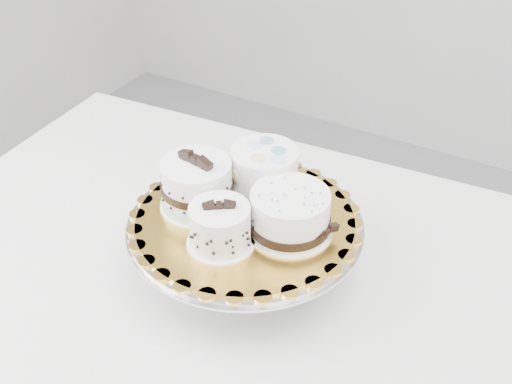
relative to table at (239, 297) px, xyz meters
The scene contains 7 objects.
table is the anchor object (origin of this frame).
cake_stand 0.15m from the table, 21.51° to the right, with size 0.37×0.37×0.10m.
cake_board 0.18m from the table, 21.51° to the right, with size 0.34×0.34×0.00m, color gold.
cake_swirl 0.23m from the table, 77.24° to the right, with size 0.12×0.12×0.08m.
cake_banded 0.23m from the table, 166.30° to the right, with size 0.13×0.13×0.10m.
cake_dots 0.24m from the table, 82.06° to the left, with size 0.13×0.13×0.08m.
cake_ribbon 0.24m from the table, ahead, with size 0.15×0.15×0.07m.
Camera 1 is at (0.29, -0.65, 1.47)m, focal length 45.00 mm.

